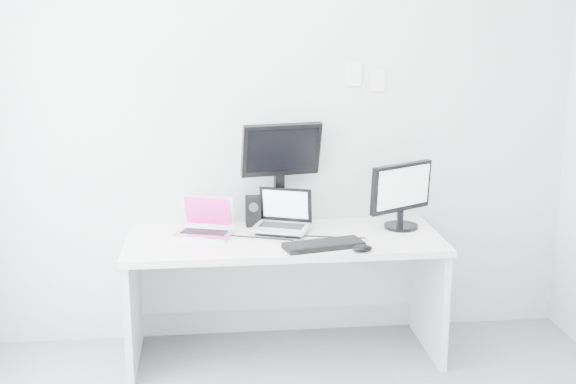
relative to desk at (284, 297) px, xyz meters
name	(u,v)px	position (x,y,z in m)	size (l,w,h in m)	color
back_wall	(278,120)	(0.00, 0.35, 0.99)	(3.60, 3.60, 0.00)	silver
desk	(284,297)	(0.00, 0.00, 0.00)	(1.80, 0.70, 0.73)	white
macbook	(203,216)	(-0.46, 0.07, 0.48)	(0.32, 0.24, 0.24)	silver
speaker	(253,211)	(-0.16, 0.26, 0.45)	(0.09, 0.09, 0.18)	black
dell_laptop	(281,212)	(-0.01, 0.07, 0.50)	(0.31, 0.24, 0.26)	#A7A9AD
rear_monitor	(280,173)	(0.01, 0.25, 0.69)	(0.47, 0.17, 0.64)	black
samsung_monitor	(402,195)	(0.71, 0.11, 0.57)	(0.44, 0.20, 0.40)	black
keyboard	(324,245)	(0.19, -0.21, 0.38)	(0.44, 0.16, 0.03)	black
mouse	(362,248)	(0.39, -0.31, 0.38)	(0.11, 0.07, 0.04)	black
wall_note_0	(353,74)	(0.45, 0.34, 1.26)	(0.10, 0.00, 0.14)	white
wall_note_1	(378,81)	(0.60, 0.34, 1.22)	(0.09, 0.00, 0.13)	white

